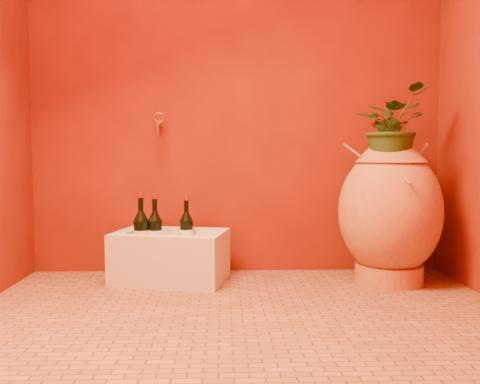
{
  "coord_description": "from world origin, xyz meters",
  "views": [
    {
      "loc": [
        -0.08,
        -2.3,
        0.72
      ],
      "look_at": [
        -0.0,
        0.35,
        0.54
      ],
      "focal_mm": 40.0,
      "sensor_mm": 36.0,
      "label": 1
    }
  ],
  "objects_px": {
    "wine_bottle_c": "(186,232)",
    "wall_tap": "(159,124)",
    "amphora": "(390,211)",
    "stone_basin": "(171,257)",
    "wine_bottle_b": "(155,233)",
    "wine_bottle_a": "(141,233)"
  },
  "relations": [
    {
      "from": "wine_bottle_c",
      "to": "wall_tap",
      "type": "relative_size",
      "value": 2.19
    },
    {
      "from": "amphora",
      "to": "stone_basin",
      "type": "relative_size",
      "value": 1.2
    },
    {
      "from": "wine_bottle_b",
      "to": "wall_tap",
      "type": "bearing_deg",
      "value": 88.92
    },
    {
      "from": "stone_basin",
      "to": "wall_tap",
      "type": "relative_size",
      "value": 4.58
    },
    {
      "from": "wine_bottle_c",
      "to": "wall_tap",
      "type": "bearing_deg",
      "value": 141.56
    },
    {
      "from": "stone_basin",
      "to": "wine_bottle_b",
      "type": "relative_size",
      "value": 2.0
    },
    {
      "from": "stone_basin",
      "to": "wine_bottle_b",
      "type": "distance_m",
      "value": 0.17
    },
    {
      "from": "amphora",
      "to": "wine_bottle_c",
      "type": "bearing_deg",
      "value": 173.08
    },
    {
      "from": "stone_basin",
      "to": "wine_bottle_c",
      "type": "height_order",
      "value": "wine_bottle_c"
    },
    {
      "from": "wine_bottle_c",
      "to": "amphora",
      "type": "bearing_deg",
      "value": -6.92
    },
    {
      "from": "amphora",
      "to": "wall_tap",
      "type": "xyz_separation_m",
      "value": [
        -1.32,
        0.27,
        0.5
      ]
    },
    {
      "from": "stone_basin",
      "to": "wall_tap",
      "type": "distance_m",
      "value": 0.8
    },
    {
      "from": "amphora",
      "to": "stone_basin",
      "type": "distance_m",
      "value": 1.27
    },
    {
      "from": "wine_bottle_a",
      "to": "wine_bottle_c",
      "type": "distance_m",
      "value": 0.27
    },
    {
      "from": "stone_basin",
      "to": "wall_tap",
      "type": "height_order",
      "value": "wall_tap"
    },
    {
      "from": "amphora",
      "to": "wine_bottle_b",
      "type": "distance_m",
      "value": 1.33
    },
    {
      "from": "wine_bottle_a",
      "to": "wall_tap",
      "type": "bearing_deg",
      "value": 71.46
    },
    {
      "from": "amphora",
      "to": "wine_bottle_c",
      "type": "relative_size",
      "value": 2.51
    },
    {
      "from": "wine_bottle_a",
      "to": "wall_tap",
      "type": "distance_m",
      "value": 0.67
    },
    {
      "from": "wine_bottle_a",
      "to": "wine_bottle_c",
      "type": "height_order",
      "value": "wine_bottle_a"
    },
    {
      "from": "stone_basin",
      "to": "wine_bottle_b",
      "type": "xyz_separation_m",
      "value": [
        -0.09,
        -0.01,
        0.14
      ]
    },
    {
      "from": "wine_bottle_a",
      "to": "wall_tap",
      "type": "relative_size",
      "value": 2.36
    }
  ]
}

